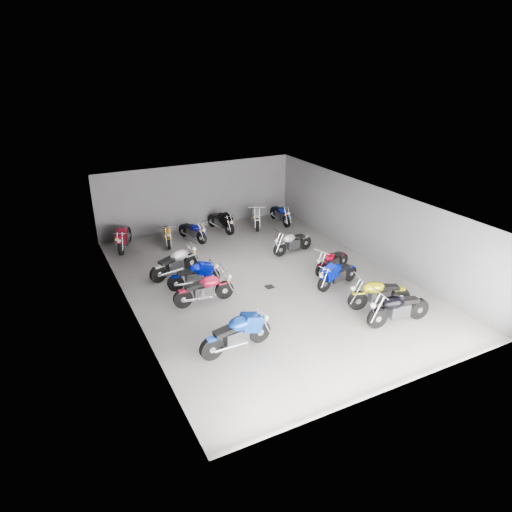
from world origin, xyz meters
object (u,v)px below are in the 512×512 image
(motorcycle_back_a, at_px, (124,237))
(motorcycle_back_f, at_px, (280,214))
(motorcycle_left_f, at_px, (175,263))
(motorcycle_left_b, at_px, (237,333))
(motorcycle_back_e, at_px, (256,216))
(motorcycle_right_f, at_px, (292,242))
(motorcycle_left_d, at_px, (205,289))
(motorcycle_right_b, at_px, (379,294))
(motorcycle_back_b, at_px, (167,234))
(drain_grate, at_px, (270,287))
(motorcycle_left_e, at_px, (194,275))
(motorcycle_right_c, at_px, (337,274))
(motorcycle_back_c, at_px, (193,231))
(motorcycle_right_a, at_px, (398,308))
(motorcycle_right_d, at_px, (332,261))
(motorcycle_back_d, at_px, (221,221))

(motorcycle_back_a, distance_m, motorcycle_back_f, 7.93)
(motorcycle_left_f, bearing_deg, motorcycle_left_b, -18.06)
(motorcycle_left_b, height_order, motorcycle_back_e, motorcycle_left_b)
(motorcycle_left_f, xyz_separation_m, motorcycle_right_f, (5.28, -0.12, -0.05))
(motorcycle_back_e, bearing_deg, motorcycle_left_d, 72.70)
(motorcycle_right_b, bearing_deg, motorcycle_back_f, 7.94)
(motorcycle_left_d, height_order, motorcycle_right_f, motorcycle_left_d)
(motorcycle_right_f, bearing_deg, motorcycle_back_b, 45.11)
(drain_grate, relative_size, motorcycle_left_b, 0.14)
(motorcycle_left_e, xyz_separation_m, motorcycle_back_b, (0.36, 4.63, -0.02))
(motorcycle_left_d, relative_size, motorcycle_right_c, 1.09)
(motorcycle_right_f, distance_m, motorcycle_back_c, 4.78)
(motorcycle_back_c, bearing_deg, motorcycle_back_a, -27.60)
(motorcycle_left_f, bearing_deg, motorcycle_right_a, 19.79)
(motorcycle_right_d, bearing_deg, motorcycle_left_b, 102.65)
(motorcycle_left_e, distance_m, motorcycle_back_b, 4.64)
(motorcycle_back_d, bearing_deg, motorcycle_back_c, 6.67)
(motorcycle_left_e, xyz_separation_m, motorcycle_right_b, (5.09, -4.29, 0.05))
(motorcycle_right_c, bearing_deg, motorcycle_left_e, 52.13)
(motorcycle_left_d, distance_m, motorcycle_back_a, 6.43)
(motorcycle_left_b, bearing_deg, motorcycle_back_f, 138.25)
(motorcycle_left_d, bearing_deg, motorcycle_back_b, 177.52)
(motorcycle_left_b, relative_size, motorcycle_back_f, 1.12)
(motorcycle_right_c, bearing_deg, motorcycle_left_f, 42.93)
(motorcycle_left_e, distance_m, motorcycle_back_d, 6.01)
(motorcycle_back_e, bearing_deg, motorcycle_back_a, 21.90)
(motorcycle_left_f, xyz_separation_m, motorcycle_back_d, (3.55, 3.80, -0.03))
(motorcycle_back_f, bearing_deg, motorcycle_back_c, 5.70)
(motorcycle_right_f, height_order, motorcycle_back_e, motorcycle_back_e)
(motorcycle_right_a, xyz_separation_m, motorcycle_right_d, (0.37, 4.14, -0.08))
(motorcycle_left_b, relative_size, motorcycle_back_d, 1.11)
(motorcycle_back_d, bearing_deg, drain_grate, 71.72)
(motorcycle_right_a, distance_m, motorcycle_back_a, 12.22)
(motorcycle_back_a, distance_m, motorcycle_back_d, 4.73)
(motorcycle_back_d, height_order, motorcycle_back_e, motorcycle_back_e)
(motorcycle_right_f, distance_m, motorcycle_back_f, 3.89)
(motorcycle_left_b, xyz_separation_m, motorcycle_left_e, (0.26, 4.35, -0.07))
(motorcycle_left_b, distance_m, motorcycle_right_f, 7.58)
(motorcycle_left_d, distance_m, motorcycle_right_c, 5.00)
(motorcycle_right_b, height_order, motorcycle_back_c, motorcycle_right_b)
(drain_grate, distance_m, motorcycle_back_e, 6.74)
(drain_grate, bearing_deg, motorcycle_left_d, -179.73)
(motorcycle_left_b, bearing_deg, motorcycle_right_f, 131.09)
(motorcycle_left_d, height_order, motorcycle_back_b, motorcycle_left_d)
(drain_grate, distance_m, motorcycle_right_d, 2.89)
(drain_grate, relative_size, motorcycle_back_b, 0.17)
(motorcycle_left_e, bearing_deg, motorcycle_right_d, 79.94)
(motorcycle_back_a, relative_size, motorcycle_back_d, 0.99)
(motorcycle_back_c, bearing_deg, motorcycle_back_f, 163.87)
(motorcycle_right_f, relative_size, motorcycle_back_f, 0.98)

